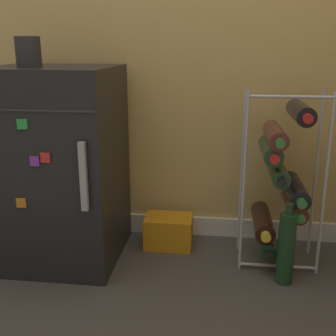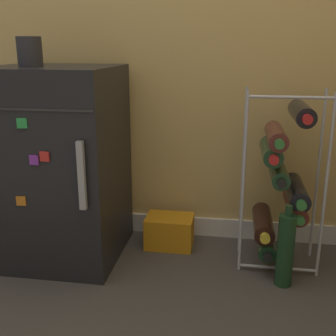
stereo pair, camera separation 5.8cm
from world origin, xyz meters
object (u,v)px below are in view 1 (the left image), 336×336
(wine_rack, at_px, (280,180))
(fridge_top_cup, at_px, (28,52))
(loose_bottle_floor, at_px, (286,248))
(mini_fridge, at_px, (58,166))
(soda_box, at_px, (169,231))

(wine_rack, xyz_separation_m, fridge_top_cup, (-0.97, -0.12, 0.50))
(loose_bottle_floor, bearing_deg, wine_rack, 96.19)
(fridge_top_cup, bearing_deg, loose_bottle_floor, -2.92)
(mini_fridge, distance_m, soda_box, 0.57)
(fridge_top_cup, height_order, loose_bottle_floor, fridge_top_cup)
(mini_fridge, relative_size, soda_box, 3.81)
(fridge_top_cup, bearing_deg, wine_rack, 6.90)
(wine_rack, distance_m, loose_bottle_floor, 0.27)
(soda_box, bearing_deg, mini_fridge, -163.35)
(mini_fridge, xyz_separation_m, loose_bottle_floor, (0.93, -0.12, -0.26))
(fridge_top_cup, bearing_deg, mini_fridge, 51.79)
(soda_box, bearing_deg, loose_bottle_floor, -27.61)
(mini_fridge, relative_size, loose_bottle_floor, 2.48)
(wine_rack, bearing_deg, mini_fridge, -176.93)
(soda_box, xyz_separation_m, fridge_top_cup, (-0.50, -0.20, 0.79))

